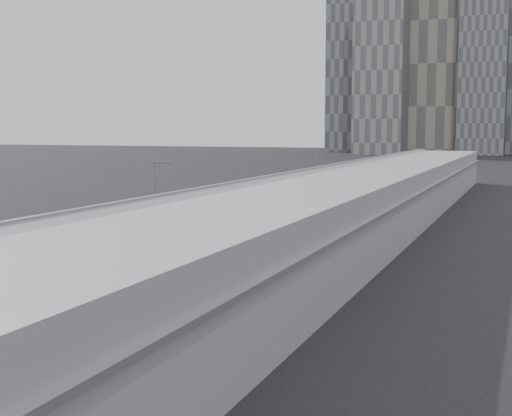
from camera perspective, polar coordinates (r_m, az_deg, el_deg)
The scene contains 19 objects.
sidewalk at distance 81.71m, azimuth 6.03°, elevation -1.74°, with size 10.00×170.00×0.12m, color gray.
lane_line at distance 85.05m, azimuth -0.81°, elevation -1.42°, with size 0.12×160.00×0.02m, color gold.
depot at distance 80.35m, azimuth 8.80°, elevation 0.56°, with size 12.45×160.40×7.20m.
skyline at distance 351.02m, azimuth 16.15°, elevation 12.55°, with size 145.00×64.00×120.00m.
bus_1 at distance 50.68m, azimuth -12.19°, elevation -5.05°, with size 3.24×13.26×3.85m.
bus_2 at distance 64.73m, azimuth -4.40°, elevation -2.52°, with size 2.81×12.56×3.67m.
bus_3 at distance 77.00m, azimuth 0.06°, elevation -1.07°, with size 3.81×12.91×3.72m.
bus_4 at distance 88.44m, azimuth 2.63°, elevation -0.14°, with size 3.42×12.55×3.62m.
bus_5 at distance 105.10m, azimuth 5.51°, elevation 0.87°, with size 2.76×12.31×3.59m.
bus_6 at distance 116.88m, azimuth 7.13°, elevation 1.48°, with size 3.43×13.78×3.99m.
bus_7 at distance 131.84m, azimuth 8.95°, elevation 1.93°, with size 3.37×12.51×3.61m.
tree_0 at distance 42.63m, azimuth -15.06°, elevation -5.14°, with size 2.98×2.98×4.68m.
tree_1 at distance 61.17m, azimuth -2.07°, elevation -1.00°, with size 1.30×1.30×4.44m.
tree_2 at distance 80.20m, azimuth 3.33°, elevation 0.63°, with size 2.33×2.33×4.72m.
tree_3 at distance 104.04m, azimuth 7.72°, elevation 1.58°, with size 1.74×1.74×3.85m.
street_lamp_near at distance 69.99m, azimuth -7.92°, elevation 0.86°, with size 2.04×0.22×8.41m.
street_lamp_far at distance 123.31m, azimuth 4.98°, elevation 3.19°, with size 2.04×0.22×8.17m.
shipping_container at distance 134.23m, azimuth 6.04°, elevation 1.92°, with size 2.61×6.29×2.41m, color #11381C.
suv at distance 149.21m, azimuth 8.12°, elevation 2.17°, with size 2.64×5.72×1.59m, color black.
Camera 1 is at (30.24, -23.06, 11.52)m, focal length 50.00 mm.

